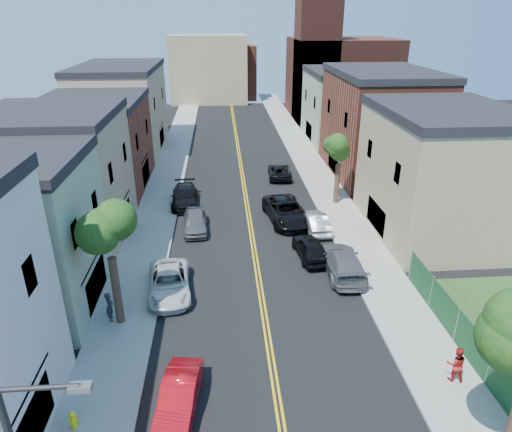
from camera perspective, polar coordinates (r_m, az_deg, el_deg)
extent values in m
cube|color=gray|center=(49.76, -10.98, 5.47)|extent=(3.20, 100.00, 0.15)
cube|color=gray|center=(50.43, 7.23, 5.97)|extent=(3.20, 100.00, 0.15)
cube|color=gray|center=(49.59, -8.97, 5.55)|extent=(0.30, 100.00, 0.15)
cube|color=gray|center=(50.11, 5.26, 5.94)|extent=(0.30, 100.00, 0.15)
cube|color=gray|center=(28.20, -28.97, -2.84)|extent=(9.00, 8.00, 8.50)
cube|color=#998466|center=(35.82, -23.67, 3.98)|extent=(9.00, 10.00, 9.00)
cube|color=brown|center=(46.02, -19.50, 8.12)|extent=(9.00, 12.00, 8.00)
cube|color=#998466|center=(59.16, -16.40, 12.58)|extent=(9.00, 16.00, 9.50)
cube|color=#998466|center=(36.59, 21.97, 4.66)|extent=(9.00, 12.00, 9.00)
cube|color=brown|center=(48.89, 15.15, 10.76)|extent=(9.00, 14.00, 10.00)
cube|color=gray|center=(62.14, 10.91, 13.14)|extent=(9.00, 12.00, 8.50)
cube|color=#4C2319|center=(78.05, 10.55, 16.64)|extent=(16.00, 14.00, 12.00)
cube|color=#4C2319|center=(72.56, 7.61, 20.26)|extent=(6.00, 6.00, 22.00)
cube|color=#998466|center=(89.46, -5.96, 17.80)|extent=(14.00, 8.00, 12.00)
cube|color=brown|center=(93.55, -3.32, 17.54)|extent=(10.00, 8.00, 10.00)
cube|color=#143F1E|center=(24.79, 25.40, -14.41)|extent=(0.04, 15.00, 1.90)
cylinder|color=#3D2C1E|center=(25.54, -17.06, -8.90)|extent=(0.44, 0.44, 3.96)
sphere|color=#103D11|center=(23.55, -18.32, -0.02)|extent=(5.20, 5.20, 5.20)
sphere|color=#103D11|center=(22.69, -17.59, 2.02)|extent=(3.90, 3.90, 3.90)
sphere|color=#103D11|center=(24.35, -19.09, -0.68)|extent=(3.64, 3.64, 3.64)
cylinder|color=#3D2C1E|center=(40.63, 10.08, 4.03)|extent=(0.44, 0.44, 3.52)
sphere|color=#103D11|center=(39.53, 10.48, 9.13)|extent=(4.40, 4.40, 4.40)
sphere|color=#103D11|center=(39.12, 11.33, 10.24)|extent=(3.30, 3.30, 3.30)
sphere|color=#103D11|center=(39.95, 9.66, 8.69)|extent=(3.08, 3.08, 3.08)
cylinder|color=black|center=(11.70, -25.62, -18.85)|extent=(1.80, 0.12, 0.12)
cube|color=slate|center=(11.45, -21.13, -19.38)|extent=(0.50, 0.25, 0.15)
imported|color=red|center=(21.06, -9.58, -21.32)|extent=(1.98, 4.38, 1.39)
imported|color=silver|center=(28.16, -10.81, -8.22)|extent=(2.93, 5.50, 1.47)
imported|color=#505357|center=(35.70, -7.60, -0.67)|extent=(2.03, 4.60, 1.54)
imported|color=black|center=(40.72, -8.95, 2.46)|extent=(2.34, 5.44, 1.56)
imported|color=#585B60|center=(30.15, 10.80, -5.70)|extent=(2.48, 5.74, 1.65)
imported|color=black|center=(31.69, 6.82, -3.99)|extent=(2.21, 4.60, 1.52)
imported|color=#B3B6BB|center=(35.69, 7.45, -0.74)|extent=(1.75, 4.49, 1.46)
imported|color=black|center=(47.16, 2.97, 5.61)|extent=(2.53, 4.97, 1.34)
imported|color=black|center=(37.01, 3.83, 0.60)|extent=(3.72, 6.63, 1.75)
imported|color=#282830|center=(26.40, -17.85, -10.74)|extent=(0.53, 0.70, 1.73)
imported|color=#A41F19|center=(23.50, 23.75, -16.59)|extent=(0.99, 0.85, 1.78)
cylinder|color=#F8F70D|center=(21.54, -21.88, -22.69)|extent=(0.26, 0.26, 0.64)
sphere|color=#F8F70D|center=(21.29, -22.04, -22.03)|extent=(0.26, 0.26, 0.26)
cylinder|color=#F8F70D|center=(21.50, -21.91, -22.59)|extent=(0.39, 0.13, 0.13)
cylinder|color=#F8F70D|center=(21.50, -21.91, -22.59)|extent=(0.13, 0.39, 0.13)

